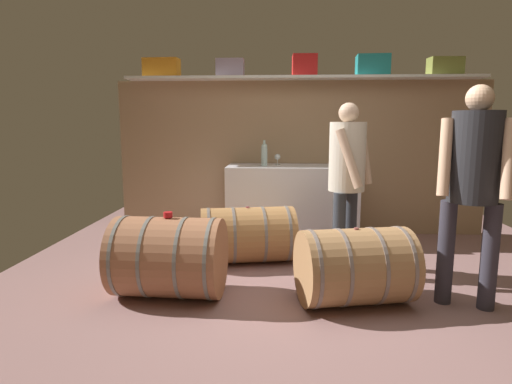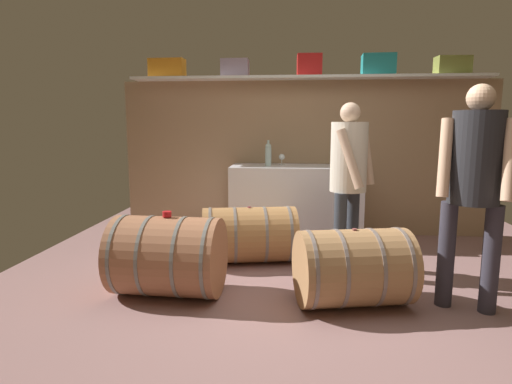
% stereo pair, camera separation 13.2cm
% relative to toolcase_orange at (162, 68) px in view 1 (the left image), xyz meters
% --- Properties ---
extents(ground_plane, '(5.87, 7.79, 0.02)m').
position_rel_toolcase_orange_xyz_m(ground_plane, '(1.74, -1.57, -2.11)').
color(ground_plane, '#8D6664').
extents(back_wall_panel, '(4.67, 0.10, 1.95)m').
position_rel_toolcase_orange_xyz_m(back_wall_panel, '(1.74, 0.15, -1.12)').
color(back_wall_panel, '#9B7C5B').
rests_on(back_wall_panel, ground).
extents(high_shelf_board, '(4.30, 0.40, 0.03)m').
position_rel_toolcase_orange_xyz_m(high_shelf_board, '(1.74, 0.00, -0.13)').
color(high_shelf_board, white).
rests_on(high_shelf_board, back_wall_panel).
extents(toolcase_orange, '(0.45, 0.21, 0.23)m').
position_rel_toolcase_orange_xyz_m(toolcase_orange, '(0.00, 0.00, 0.00)').
color(toolcase_orange, orange).
rests_on(toolcase_orange, high_shelf_board).
extents(toolcase_grey, '(0.34, 0.20, 0.22)m').
position_rel_toolcase_orange_xyz_m(toolcase_grey, '(0.85, 0.00, -0.01)').
color(toolcase_grey, gray).
rests_on(toolcase_grey, high_shelf_board).
extents(toolcase_red, '(0.30, 0.26, 0.26)m').
position_rel_toolcase_orange_xyz_m(toolcase_red, '(1.76, 0.00, 0.01)').
color(toolcase_red, red).
rests_on(toolcase_red, high_shelf_board).
extents(toolcase_teal, '(0.40, 0.30, 0.25)m').
position_rel_toolcase_orange_xyz_m(toolcase_teal, '(2.58, 0.00, 0.01)').
color(toolcase_teal, teal).
rests_on(toolcase_teal, high_shelf_board).
extents(toolcase_olive, '(0.40, 0.22, 0.22)m').
position_rel_toolcase_orange_xyz_m(toolcase_olive, '(3.44, 0.00, -0.01)').
color(toolcase_olive, olive).
rests_on(toolcase_olive, high_shelf_board).
extents(work_cabinet, '(1.56, 0.64, 0.91)m').
position_rel_toolcase_orange_xyz_m(work_cabinet, '(1.62, -0.23, -1.64)').
color(work_cabinet, silver).
rests_on(work_cabinet, ground).
extents(wine_bottle_clear, '(0.08, 0.08, 0.31)m').
position_rel_toolcase_orange_xyz_m(wine_bottle_clear, '(1.28, -0.27, -1.04)').
color(wine_bottle_clear, '#ABC6C1').
rests_on(wine_bottle_clear, work_cabinet).
extents(wine_glass, '(0.07, 0.07, 0.14)m').
position_rel_toolcase_orange_xyz_m(wine_glass, '(1.44, -0.12, -1.09)').
color(wine_glass, white).
rests_on(wine_glass, work_cabinet).
extents(wine_barrel_near, '(0.91, 0.70, 0.67)m').
position_rel_toolcase_orange_xyz_m(wine_barrel_near, '(0.56, -2.06, -1.77)').
color(wine_barrel_near, '#9F6645').
rests_on(wine_barrel_near, ground).
extents(wine_barrel_far, '(0.95, 0.76, 0.61)m').
position_rel_toolcase_orange_xyz_m(wine_barrel_far, '(2.06, -2.14, -1.79)').
color(wine_barrel_far, '#A5774B').
rests_on(wine_barrel_far, ground).
extents(wine_barrel_flank, '(1.03, 0.73, 0.58)m').
position_rel_toolcase_orange_xyz_m(wine_barrel_flank, '(1.14, -1.15, -1.81)').
color(wine_barrel_flank, '#AD7A47').
rests_on(wine_barrel_flank, ground).
extents(tasting_cup, '(0.07, 0.07, 0.04)m').
position_rel_toolcase_orange_xyz_m(tasting_cup, '(0.57, -2.06, -1.41)').
color(tasting_cup, red).
rests_on(tasting_cup, wine_barrel_near).
extents(winemaker_pouring, '(0.53, 0.46, 1.69)m').
position_rel_toolcase_orange_xyz_m(winemaker_pouring, '(2.91, -2.14, -1.06)').
color(winemaker_pouring, '#312F39').
rests_on(winemaker_pouring, ground).
extents(visitor_tasting, '(0.45, 0.52, 1.61)m').
position_rel_toolcase_orange_xyz_m(visitor_tasting, '(2.10, -1.34, -1.11)').
color(visitor_tasting, '#2E333B').
rests_on(visitor_tasting, ground).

